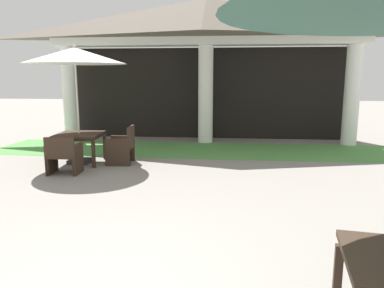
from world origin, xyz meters
name	(u,v)px	position (x,y,z in m)	size (l,w,h in m)	color
background_pavilion	(206,33)	(0.00, 8.94, 3.34)	(9.91, 2.62, 4.32)	white
lawn_strip	(202,150)	(0.00, 7.54, 0.00)	(11.71, 2.37, 0.01)	#519347
patio_table_mid_left	(79,137)	(-2.79, 5.68, 0.63)	(1.07, 1.07, 0.72)	#38281E
patio_umbrella_mid_left	(75,57)	(-2.79, 5.68, 2.48)	(2.34, 2.34, 2.75)	#2D2D2D
patio_chair_mid_left_south	(64,155)	(-2.72, 4.68, 0.40)	(0.67, 0.57, 0.82)	#38281E
patio_chair_mid_left_east	(122,147)	(-1.78, 5.75, 0.40)	(0.62, 0.66, 0.89)	#38281E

